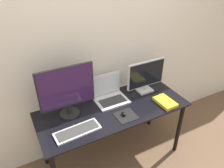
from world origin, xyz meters
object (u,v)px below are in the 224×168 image
at_px(keyboard, 78,131).
at_px(mouse, 124,114).
at_px(monitor_right, 146,76).
at_px(laptop, 109,94).
at_px(monitor_left, 67,91).
at_px(book, 165,102).

distance_m(keyboard, mouse, 0.48).
bearing_deg(keyboard, monitor_right, 16.33).
xyz_separation_m(laptop, mouse, (-0.00, -0.31, -0.04)).
bearing_deg(mouse, keyboard, -179.56).
distance_m(monitor_right, laptop, 0.45).
bearing_deg(monitor_right, laptop, 173.18).
relative_size(monitor_right, mouse, 7.24).
xyz_separation_m(monitor_left, monitor_right, (0.89, 0.00, -0.08)).
height_order(monitor_left, book, monitor_left).
bearing_deg(monitor_left, laptop, 6.31).
relative_size(laptop, book, 1.39).
xyz_separation_m(monitor_left, book, (0.95, -0.29, -0.26)).
relative_size(laptop, mouse, 5.31).
distance_m(keyboard, book, 0.97).
relative_size(monitor_left, keyboard, 1.25).
bearing_deg(monitor_right, keyboard, -163.67).
bearing_deg(keyboard, mouse, 0.44).
bearing_deg(book, monitor_right, 100.48).
bearing_deg(monitor_left, monitor_right, 0.01).
distance_m(monitor_right, book, 0.35).
bearing_deg(mouse, monitor_left, 150.27).
bearing_deg(laptop, keyboard, -146.58).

